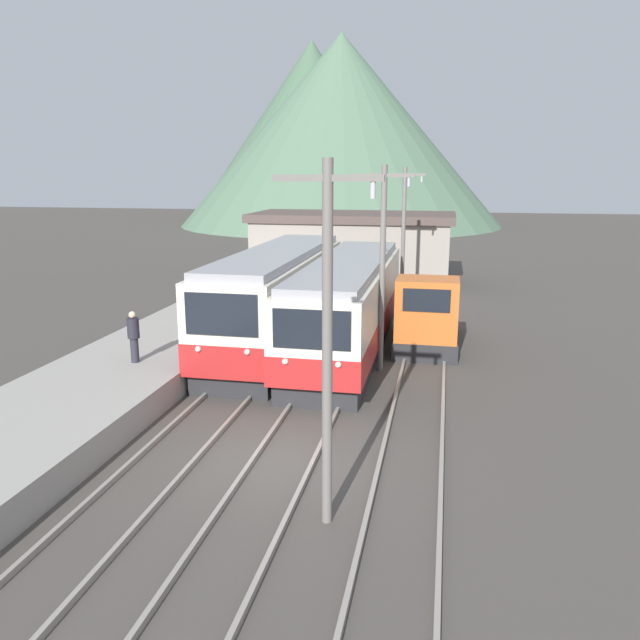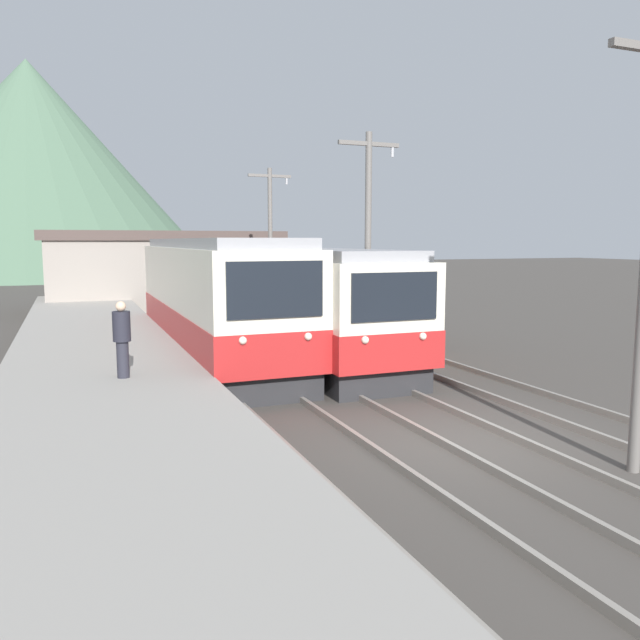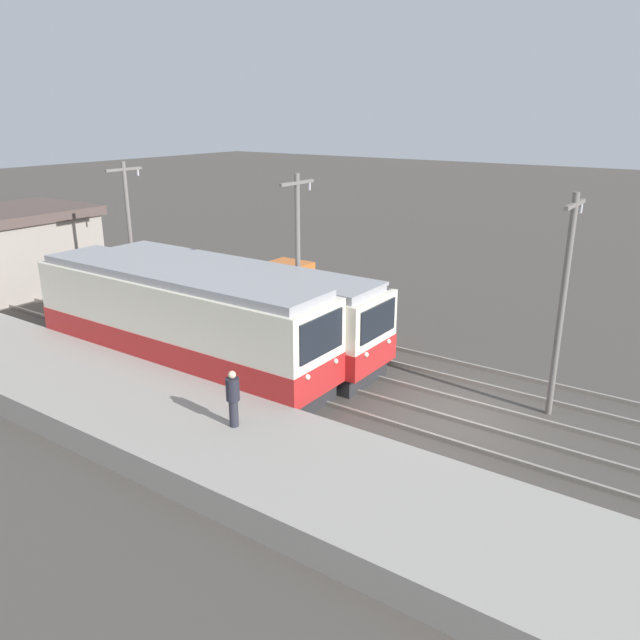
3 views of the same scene
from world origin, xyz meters
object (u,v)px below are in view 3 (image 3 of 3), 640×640
shunting_locomotive (256,298)px  catenary_mast_mid (298,257)px  catenary_mast_far (130,231)px  person_on_platform (233,396)px  commuter_train_center (231,310)px  catenary_mast_near (563,299)px  commuter_train_left (179,326)px

shunting_locomotive → catenary_mast_mid: 4.64m
catenary_mast_mid → catenary_mast_far: size_ratio=1.00×
shunting_locomotive → person_on_platform: (-9.05, -6.88, 0.55)m
commuter_train_center → person_on_platform: 8.26m
commuter_train_center → person_on_platform: (-6.05, -5.62, 0.09)m
commuter_train_center → catenary_mast_near: (1.51, -12.27, 2.18)m
person_on_platform → catenary_mast_near: bearing=-41.3°
commuter_train_left → commuter_train_center: size_ratio=0.94×
commuter_train_left → catenary_mast_far: catenary_mast_far is taller
catenary_mast_mid → commuter_train_left: bearing=152.5°
commuter_train_left → catenary_mast_near: bearing=-70.6°
catenary_mast_mid → person_on_platform: size_ratio=4.21×
commuter_train_left → catenary_mast_far: 9.12m
catenary_mast_near → commuter_train_center: bearing=97.0°
catenary_mast_mid → catenary_mast_far: (0.00, 10.02, 0.00)m
commuter_train_left → person_on_platform: commuter_train_left is taller
person_on_platform → catenary_mast_mid: bearing=24.0°
catenary_mast_far → shunting_locomotive: bearing=-77.1°
commuter_train_left → catenary_mast_near: catenary_mast_near is taller
catenary_mast_mid → commuter_train_center: bearing=123.8°
catenary_mast_mid → catenary_mast_far: 10.02m
shunting_locomotive → person_on_platform: size_ratio=3.36×
commuter_train_center → shunting_locomotive: bearing=22.8°
catenary_mast_mid → person_on_platform: catenary_mast_mid is taller
catenary_mast_far → person_on_platform: (-7.56, -13.39, -2.09)m
catenary_mast_far → person_on_platform: catenary_mast_far is taller
shunting_locomotive → catenary_mast_near: size_ratio=0.80×
catenary_mast_mid → catenary_mast_near: bearing=-90.0°
catenary_mast_mid → catenary_mast_far: bearing=90.0°
commuter_train_center → catenary_mast_mid: 3.48m
commuter_train_left → commuter_train_center: (2.80, 0.01, -0.13)m
commuter_train_left → person_on_platform: 6.49m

